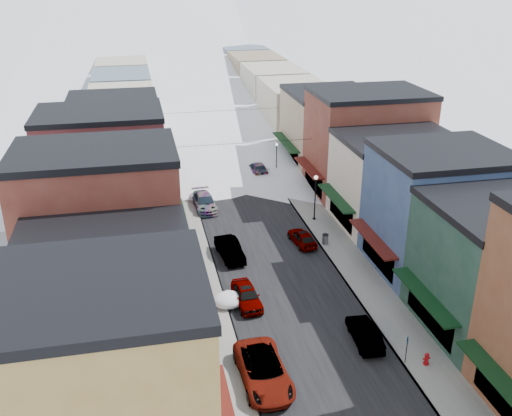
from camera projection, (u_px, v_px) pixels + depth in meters
name	position (u px, v px, depth m)	size (l,w,h in m)	color
road	(214.00, 145.00, 81.76)	(10.00, 160.00, 0.01)	black
sidewalk_left	(168.00, 148.00, 80.47)	(3.20, 160.00, 0.15)	gray
sidewalk_right	(259.00, 142.00, 83.00)	(3.20, 160.00, 0.15)	gray
curb_left	(179.00, 147.00, 80.76)	(0.10, 160.00, 0.15)	slate
curb_right	(249.00, 143.00, 82.70)	(0.10, 160.00, 0.15)	slate
bldg_l_yellow	(103.00, 388.00, 26.65)	(11.30, 8.70, 11.50)	tan
bldg_l_cream	(109.00, 308.00, 34.68)	(11.30, 8.20, 9.50)	beige
bldg_l_brick_near	(102.00, 231.00, 41.18)	(12.30, 8.20, 12.50)	maroon
bldg_l_grayblue	(114.00, 207.00, 49.60)	(11.30, 9.20, 9.00)	gray
bldg_l_brick_far	(104.00, 164.00, 57.10)	(13.30, 9.20, 11.00)	maroon
bldg_l_tan	(116.00, 141.00, 66.47)	(11.30, 11.20, 10.00)	tan
bldg_r_green	(501.00, 267.00, 39.29)	(11.30, 9.20, 9.50)	#1C3B2F
bldg_r_blue	(438.00, 210.00, 47.18)	(11.30, 9.20, 10.50)	#334A74
bldg_r_cream	(396.00, 181.00, 55.65)	(12.30, 9.20, 9.00)	beige
bldg_r_brick_far	(366.00, 142.00, 63.34)	(13.30, 9.20, 11.50)	maroon
bldg_r_tan	(328.00, 128.00, 72.53)	(11.30, 11.20, 9.50)	tan
distant_blocks	(195.00, 86.00, 100.84)	(34.00, 55.00, 8.00)	gray
overhead_cables	(228.00, 125.00, 68.08)	(16.40, 15.04, 0.04)	black
car_white_suv	(263.00, 371.00, 35.26)	(2.84, 6.16, 1.71)	silver
car_silver_sedan	(247.00, 295.00, 43.43)	(1.78, 4.42, 1.50)	gray
car_dark_hatch	(230.00, 249.00, 50.31)	(1.67, 4.80, 1.58)	black
car_silver_wagon	(205.00, 202.00, 60.33)	(2.17, 5.33, 1.55)	#96999D
car_green_sedan	(365.00, 333.00, 39.05)	(1.52, 4.35, 1.43)	black
car_gray_suv	(302.00, 237.00, 52.74)	(1.65, 4.11, 1.40)	gray
car_black_sedan	(257.00, 168.00, 70.42)	(2.04, 5.01, 1.45)	black
car_lane_silver	(213.00, 158.00, 73.93)	(1.79, 4.44, 1.51)	#9A9DA1
car_lane_white	(216.00, 133.00, 85.36)	(2.32, 5.03, 1.40)	white
fire_hydrant	(427.00, 359.00, 36.77)	(0.50, 0.38, 0.86)	#A4080D
parking_sign	(407.00, 348.00, 36.63)	(0.06, 0.27, 1.99)	black
trash_can	(325.00, 239.00, 52.54)	(0.58, 0.58, 0.98)	slate
streetlamp_near	(315.00, 192.00, 56.67)	(0.39, 0.39, 4.69)	black
streetlamp_far	(277.00, 155.00, 69.11)	(0.33, 0.33, 3.98)	black
snow_pile_near	(265.00, 386.00, 34.55)	(2.30, 2.62, 0.97)	white
snow_pile_mid	(229.00, 299.00, 43.37)	(2.49, 2.73, 1.05)	white
snow_pile_far	(200.00, 196.00, 62.50)	(2.50, 2.74, 1.06)	white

